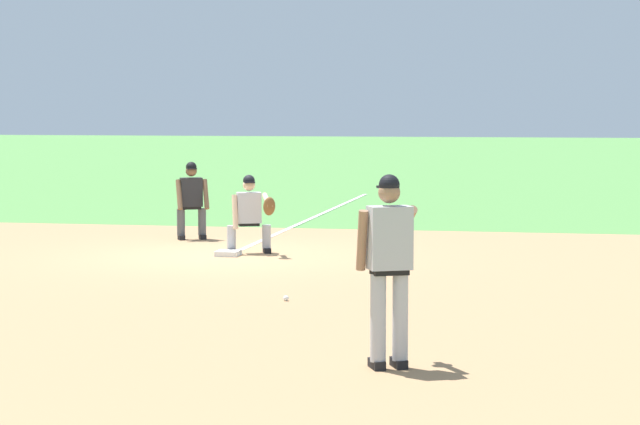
{
  "coord_description": "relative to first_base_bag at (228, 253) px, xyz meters",
  "views": [
    {
      "loc": [
        -19.99,
        -5.46,
        2.5
      ],
      "look_at": [
        -5.87,
        -2.71,
        1.27
      ],
      "focal_mm": 70.0,
      "sensor_mm": 36.0,
      "label": 1
    }
  ],
  "objects": [
    {
      "name": "baseball",
      "position": [
        -4.52,
        -2.0,
        -0.01
      ],
      "size": [
        0.07,
        0.07,
        0.07
      ],
      "primitive_type": "sphere",
      "color": "white",
      "rests_on": "ground"
    },
    {
      "name": "umpire",
      "position": [
        2.36,
        1.35,
        0.75
      ],
      "size": [
        0.6,
        0.67,
        1.46
      ],
      "color": "black",
      "rests_on": "ground"
    },
    {
      "name": "infield_dirt_patch",
      "position": [
        -4.19,
        -1.94,
        -0.04
      ],
      "size": [
        18.0,
        18.0,
        0.01
      ],
      "primitive_type": "cube",
      "color": "#A87F56",
      "rests_on": "ground"
    },
    {
      "name": "foul_line_stripe",
      "position": [
        7.38,
        0.0,
        -0.04
      ],
      "size": [
        14.76,
        0.1,
        0.0
      ],
      "primitive_type": "cube",
      "color": "white",
      "rests_on": "ground"
    },
    {
      "name": "ground_plane",
      "position": [
        0.0,
        0.0,
        -0.04
      ],
      "size": [
        160.0,
        160.0,
        0.0
      ],
      "primitive_type": "plane",
      "color": "#518942"
    },
    {
      "name": "first_baseman",
      "position": [
        0.37,
        -0.3,
        0.69
      ],
      "size": [
        0.84,
        0.97,
        1.34
      ],
      "color": "black",
      "rests_on": "ground"
    },
    {
      "name": "pitcher",
      "position": [
        -8.34,
        -3.87,
        1.01
      ],
      "size": [
        0.83,
        0.59,
        1.86
      ],
      "color": "black",
      "rests_on": "ground"
    },
    {
      "name": "first_base_bag",
      "position": [
        0.0,
        0.0,
        0.0
      ],
      "size": [
        0.38,
        0.38,
        0.09
      ],
      "primitive_type": "cube",
      "color": "white",
      "rests_on": "ground"
    }
  ]
}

